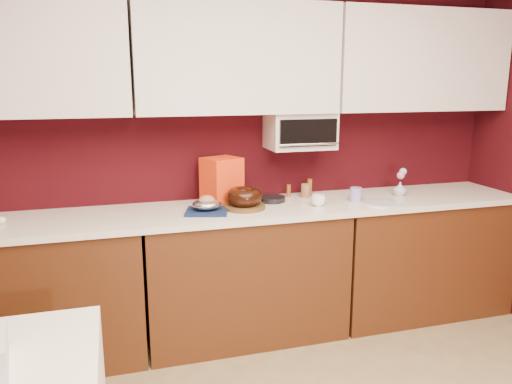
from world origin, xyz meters
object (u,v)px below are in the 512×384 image
object	(u,v)px
blue_jar	(356,194)
toaster_oven	(300,131)
foil_ham_nest	(207,204)
pandoro_box	(222,181)
coffee_mug	(318,199)
bundt_cake	(244,197)
flower_vase	(400,188)

from	to	relation	value
blue_jar	toaster_oven	bearing A→B (deg)	146.54
foil_ham_nest	pandoro_box	world-z (taller)	pandoro_box
toaster_oven	foil_ham_nest	bearing A→B (deg)	-161.29
coffee_mug	pandoro_box	bearing A→B (deg)	156.14
bundt_cake	toaster_oven	bearing A→B (deg)	23.81
toaster_oven	foil_ham_nest	xyz separation A→B (m)	(-0.71, -0.24, -0.42)
coffee_mug	blue_jar	size ratio (longest dim) A/B	0.93
pandoro_box	flower_vase	size ratio (longest dim) A/B	2.80
foil_ham_nest	coffee_mug	xyz separation A→B (m)	(0.74, -0.03, -0.01)
coffee_mug	blue_jar	world-z (taller)	blue_jar
bundt_cake	foil_ham_nest	distance (m)	0.26
foil_ham_nest	coffee_mug	distance (m)	0.74
coffee_mug	flower_vase	distance (m)	0.70
blue_jar	flower_vase	bearing A→B (deg)	10.91
coffee_mug	blue_jar	bearing A→B (deg)	9.50
toaster_oven	foil_ham_nest	size ratio (longest dim) A/B	2.42
toaster_oven	pandoro_box	world-z (taller)	toaster_oven
toaster_oven	coffee_mug	xyz separation A→B (m)	(0.03, -0.27, -0.43)
pandoro_box	coffee_mug	xyz separation A→B (m)	(0.59, -0.26, -0.11)
toaster_oven	flower_vase	xyz separation A→B (m)	(0.72, -0.15, -0.42)
flower_vase	coffee_mug	bearing A→B (deg)	-169.70
foil_ham_nest	toaster_oven	bearing A→B (deg)	18.71
bundt_cake	flower_vase	bearing A→B (deg)	2.63
foil_ham_nest	coffee_mug	size ratio (longest dim) A/B	2.08
coffee_mug	blue_jar	distance (m)	0.30
bundt_cake	foil_ham_nest	world-z (taller)	bundt_cake
toaster_oven	blue_jar	bearing A→B (deg)	-33.46
toaster_oven	coffee_mug	bearing A→B (deg)	-82.83
toaster_oven	pandoro_box	size ratio (longest dim) A/B	1.45
blue_jar	bundt_cake	bearing A→B (deg)	178.46
foil_ham_nest	flower_vase	bearing A→B (deg)	3.74
bundt_cake	blue_jar	xyz separation A→B (m)	(0.79, -0.02, -0.03)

